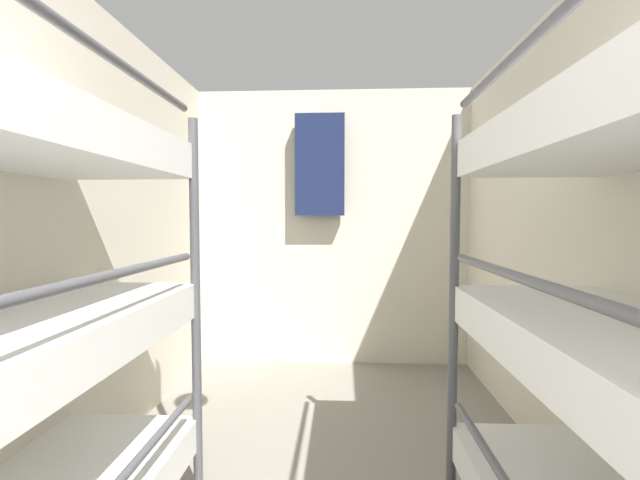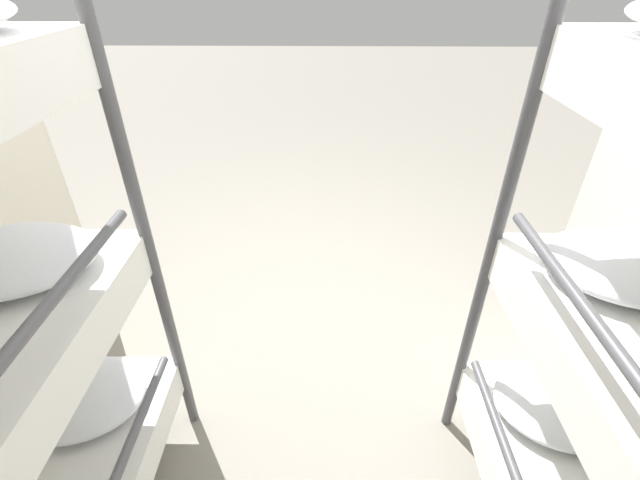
# 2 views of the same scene
# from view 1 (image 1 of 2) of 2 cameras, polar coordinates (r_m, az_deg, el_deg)

# --- Properties ---
(wall_left) EXTENTS (0.06, 4.40, 2.53)m
(wall_left) POSITION_cam_1_polar(r_m,az_deg,el_deg) (2.29, -33.74, 0.01)
(wall_left) COLOR beige
(wall_left) RESTS_ON ground_plane
(wall_right) EXTENTS (0.06, 4.40, 2.53)m
(wall_right) POSITION_cam_1_polar(r_m,az_deg,el_deg) (2.18, 35.90, -0.17)
(wall_right) COLOR beige
(wall_right) RESTS_ON ground_plane
(wall_back) EXTENTS (2.61, 0.06, 2.53)m
(wall_back) POSITION_cam_1_polar(r_m,az_deg,el_deg) (4.00, 1.71, 1.59)
(wall_back) COLOR beige
(wall_back) RESTS_ON ground_plane
(hanging_coat) EXTENTS (0.44, 0.12, 0.90)m
(hanging_coat) POSITION_cam_1_polar(r_m,az_deg,el_deg) (3.88, -0.01, 9.94)
(hanging_coat) COLOR #192347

